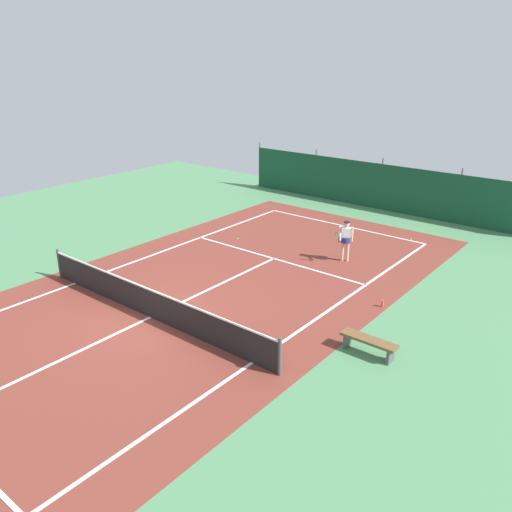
# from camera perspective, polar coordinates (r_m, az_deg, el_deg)

# --- Properties ---
(ground_plane) EXTENTS (36.00, 36.00, 0.00)m
(ground_plane) POSITION_cam_1_polar(r_m,az_deg,el_deg) (16.71, -11.47, -6.61)
(ground_plane) COLOR #4C8456
(court_surface) EXTENTS (11.02, 26.60, 0.01)m
(court_surface) POSITION_cam_1_polar(r_m,az_deg,el_deg) (16.71, -11.47, -6.60)
(court_surface) COLOR brown
(court_surface) RESTS_ON ground
(tennis_net) EXTENTS (10.12, 0.10, 1.10)m
(tennis_net) POSITION_cam_1_polar(r_m,az_deg,el_deg) (16.48, -11.60, -5.04)
(tennis_net) COLOR black
(tennis_net) RESTS_ON ground
(back_fence) EXTENTS (16.30, 0.98, 2.70)m
(back_fence) POSITION_cam_1_polar(r_m,az_deg,el_deg) (28.77, 13.81, 6.54)
(back_fence) COLOR #14472D
(back_fence) RESTS_ON ground
(tennis_player) EXTENTS (0.55, 0.83, 1.64)m
(tennis_player) POSITION_cam_1_polar(r_m,az_deg,el_deg) (20.66, 9.81, 1.94)
(tennis_player) COLOR #D8AD8C
(tennis_player) RESTS_ON ground
(tennis_ball_near_player) EXTENTS (0.07, 0.07, 0.07)m
(tennis_ball_near_player) POSITION_cam_1_polar(r_m,az_deg,el_deg) (24.04, 16.63, 1.78)
(tennis_ball_near_player) COLOR #CCDB33
(tennis_ball_near_player) RESTS_ON ground
(tennis_ball_midcourt) EXTENTS (0.07, 0.07, 0.07)m
(tennis_ball_midcourt) POSITION_cam_1_polar(r_m,az_deg,el_deg) (23.12, -2.06, 1.92)
(tennis_ball_midcourt) COLOR #CCDB33
(tennis_ball_midcourt) RESTS_ON ground
(courtside_bench) EXTENTS (1.60, 0.40, 0.49)m
(courtside_bench) POSITION_cam_1_polar(r_m,az_deg,el_deg) (14.66, 12.27, -9.24)
(courtside_bench) COLOR brown
(courtside_bench) RESTS_ON ground
(water_bottle) EXTENTS (0.08, 0.08, 0.24)m
(water_bottle) POSITION_cam_1_polar(r_m,az_deg,el_deg) (17.47, 13.71, -5.09)
(water_bottle) COLOR #D84C38
(water_bottle) RESTS_ON ground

